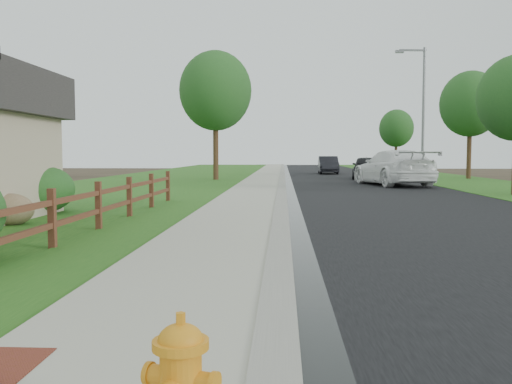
# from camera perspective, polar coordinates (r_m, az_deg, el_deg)

# --- Properties ---
(ground) EXTENTS (120.00, 120.00, 0.00)m
(ground) POSITION_cam_1_polar(r_m,az_deg,el_deg) (4.43, -3.45, -18.60)
(ground) COLOR #332C1C
(road) EXTENTS (8.00, 90.00, 0.02)m
(road) POSITION_cam_1_polar(r_m,az_deg,el_deg) (39.32, 8.92, 1.51)
(road) COLOR black
(road) RESTS_ON ground
(curb) EXTENTS (0.40, 90.00, 0.12)m
(curb) POSITION_cam_1_polar(r_m,az_deg,el_deg) (39.10, 2.78, 1.62)
(curb) COLOR gray
(curb) RESTS_ON ground
(wet_gutter) EXTENTS (0.50, 90.00, 0.00)m
(wet_gutter) POSITION_cam_1_polar(r_m,az_deg,el_deg) (39.10, 3.30, 1.56)
(wet_gutter) COLOR black
(wet_gutter) RESTS_ON road
(sidewalk) EXTENTS (2.20, 90.00, 0.10)m
(sidewalk) POSITION_cam_1_polar(r_m,az_deg,el_deg) (39.12, 0.88, 1.61)
(sidewalk) COLOR #ADAA97
(sidewalk) RESTS_ON ground
(grass_strip) EXTENTS (1.60, 90.00, 0.06)m
(grass_strip) POSITION_cam_1_polar(r_m,az_deg,el_deg) (39.23, -1.90, 1.58)
(grass_strip) COLOR #1C5017
(grass_strip) RESTS_ON ground
(lawn_near) EXTENTS (9.00, 90.00, 0.04)m
(lawn_near) POSITION_cam_1_polar(r_m,az_deg,el_deg) (40.00, -9.34, 1.57)
(lawn_near) COLOR #1C5017
(lawn_near) RESTS_ON ground
(verge_far) EXTENTS (6.00, 90.00, 0.04)m
(verge_far) POSITION_cam_1_polar(r_m,az_deg,el_deg) (40.63, 18.64, 1.44)
(verge_far) COLOR #1C5017
(verge_far) RESTS_ON ground
(ranch_fence) EXTENTS (0.12, 16.92, 1.10)m
(ranch_fence) POSITION_cam_1_polar(r_m,az_deg,el_deg) (11.27, -18.25, -1.70)
(ranch_fence) COLOR #482418
(ranch_fence) RESTS_ON ground
(white_suv) EXTENTS (3.89, 6.87, 1.88)m
(white_suv) POSITION_cam_1_polar(r_m,az_deg,el_deg) (30.04, 14.24, 2.49)
(white_suv) COLOR white
(white_suv) RESTS_ON road
(dark_car_mid) EXTENTS (2.46, 4.80, 1.56)m
(dark_car_mid) POSITION_cam_1_polar(r_m,az_deg,el_deg) (37.04, 11.54, 2.55)
(dark_car_mid) COLOR black
(dark_car_mid) RESTS_ON road
(dark_car_far) EXTENTS (1.68, 4.56, 1.49)m
(dark_car_far) POSITION_cam_1_polar(r_m,az_deg,el_deg) (46.44, 7.61, 2.84)
(dark_car_far) COLOR black
(dark_car_far) RESTS_ON road
(streetlight) EXTENTS (1.83, 0.37, 7.92)m
(streetlight) POSITION_cam_1_polar(r_m,az_deg,el_deg) (33.65, 16.97, 8.60)
(streetlight) COLOR slate
(streetlight) RESTS_ON ground
(boulder) EXTENTS (1.31, 1.07, 0.78)m
(boulder) POSITION_cam_1_polar(r_m,az_deg,el_deg) (14.05, -24.52, -1.70)
(boulder) COLOR brown
(boulder) RESTS_ON ground
(shrub_c) EXTENTS (2.07, 2.07, 1.39)m
(shrub_c) POSITION_cam_1_polar(r_m,az_deg,el_deg) (16.70, -21.76, 0.28)
(shrub_c) COLOR #1A4A1D
(shrub_c) RESTS_ON ground
(shrub_d) EXTENTS (2.37, 2.37, 1.42)m
(shrub_d) POSITION_cam_1_polar(r_m,az_deg,el_deg) (16.43, -22.20, 0.26)
(shrub_d) COLOR #1A4A1D
(shrub_d) RESTS_ON ground
(tree_mid_left) EXTENTS (4.64, 4.64, 8.31)m
(tree_mid_left) POSITION_cam_1_polar(r_m,az_deg,el_deg) (35.42, -4.29, 10.55)
(tree_mid_left) COLOR #392317
(tree_mid_left) RESTS_ON ground
(tree_mid_right) EXTENTS (4.00, 4.00, 7.26)m
(tree_mid_right) POSITION_cam_1_polar(r_m,az_deg,el_deg) (39.48, 21.64, 8.60)
(tree_mid_right) COLOR #392317
(tree_mid_right) RESTS_ON ground
(tree_far_right) EXTENTS (3.14, 3.14, 5.80)m
(tree_far_right) POSITION_cam_1_polar(r_m,az_deg,el_deg) (51.87, 14.56, 6.50)
(tree_far_right) COLOR #392317
(tree_far_right) RESTS_ON ground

